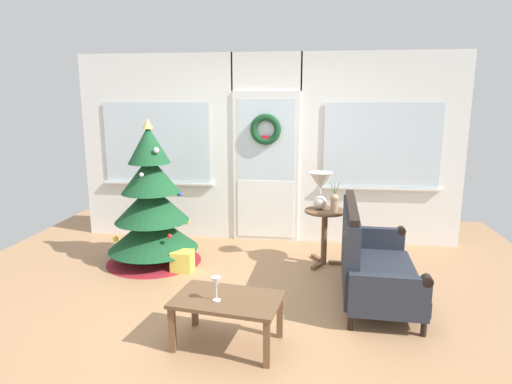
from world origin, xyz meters
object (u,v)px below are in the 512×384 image
object	(u,v)px
settee_sofa	(369,261)
side_table	(325,226)
wine_glass	(216,283)
table_lamp	(321,186)
christmas_tree	(152,210)
coffee_table	(227,305)
gift_box	(182,261)
flower_vase	(334,202)

from	to	relation	value
settee_sofa	side_table	distance (m)	0.96
wine_glass	settee_sofa	bearing A→B (deg)	40.00
side_table	wine_glass	bearing A→B (deg)	-114.48
table_lamp	wine_glass	world-z (taller)	table_lamp
christmas_tree	table_lamp	world-z (taller)	christmas_tree
settee_sofa	coffee_table	world-z (taller)	settee_sofa
gift_box	coffee_table	bearing A→B (deg)	-61.25
coffee_table	wine_glass	size ratio (longest dim) A/B	4.66
settee_sofa	flower_vase	bearing A→B (deg)	111.62
side_table	table_lamp	world-z (taller)	table_lamp
side_table	flower_vase	bearing A→B (deg)	-30.96
christmas_tree	table_lamp	bearing A→B (deg)	5.73
christmas_tree	wine_glass	distance (m)	2.14
flower_vase	settee_sofa	bearing A→B (deg)	-68.38
flower_vase	coffee_table	bearing A→B (deg)	-116.49
flower_vase	side_table	bearing A→B (deg)	149.04
christmas_tree	coffee_table	world-z (taller)	christmas_tree
christmas_tree	coffee_table	bearing A→B (deg)	-54.41
christmas_tree	side_table	size ratio (longest dim) A/B	2.59
table_lamp	gift_box	xyz separation A→B (m)	(-1.56, -0.46, -0.83)
side_table	gift_box	bearing A→B (deg)	-165.40
coffee_table	christmas_tree	bearing A→B (deg)	125.59
coffee_table	side_table	bearing A→B (deg)	66.75
side_table	settee_sofa	bearing A→B (deg)	-64.10
christmas_tree	gift_box	distance (m)	0.73
gift_box	christmas_tree	bearing A→B (deg)	148.82
christmas_tree	settee_sofa	xyz separation A→B (m)	(2.47, -0.70, -0.26)
settee_sofa	coffee_table	bearing A→B (deg)	-139.82
wine_glass	christmas_tree	bearing A→B (deg)	123.11
side_table	flower_vase	size ratio (longest dim) A/B	1.91
side_table	wine_glass	xyz separation A→B (m)	(-0.89, -1.95, 0.07)
table_lamp	side_table	bearing A→B (deg)	-33.69
christmas_tree	settee_sofa	bearing A→B (deg)	-15.73
wine_glass	gift_box	world-z (taller)	wine_glass
christmas_tree	wine_glass	bearing A→B (deg)	-56.89
christmas_tree	settee_sofa	world-z (taller)	christmas_tree
christmas_tree	flower_vase	size ratio (longest dim) A/B	4.95
christmas_tree	table_lamp	distance (m)	2.03
side_table	flower_vase	distance (m)	0.33
table_lamp	flower_vase	size ratio (longest dim) A/B	1.26
table_lamp	flower_vase	world-z (taller)	table_lamp
table_lamp	flower_vase	bearing A→B (deg)	-32.01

